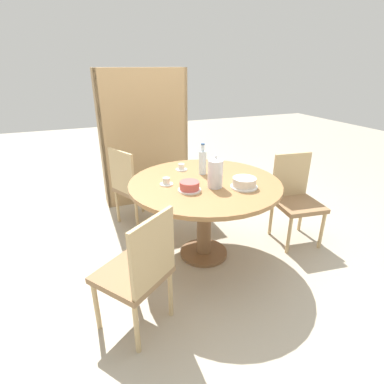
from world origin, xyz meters
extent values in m
plane|color=#B2A893|center=(0.00, 0.00, 0.00)|extent=(14.00, 14.00, 0.00)
cylinder|color=brown|center=(0.00, 0.00, 0.01)|extent=(0.45, 0.45, 0.03)
cylinder|color=brown|center=(0.00, 0.00, 0.38)|extent=(0.13, 0.13, 0.69)
cylinder|color=#9E7042|center=(0.00, 0.00, 0.74)|extent=(1.34, 1.34, 0.04)
cylinder|color=tan|center=(-0.75, -0.33, 0.20)|extent=(0.03, 0.03, 0.39)
cylinder|color=tan|center=(-1.04, -0.54, 0.20)|extent=(0.03, 0.03, 0.39)
cylinder|color=tan|center=(-0.54, -0.62, 0.20)|extent=(0.03, 0.03, 0.39)
cylinder|color=tan|center=(-0.83, -0.83, 0.20)|extent=(0.03, 0.03, 0.39)
cube|color=#93704C|center=(-0.79, -0.58, 0.42)|extent=(0.59, 0.59, 0.04)
cube|color=tan|center=(-0.67, -0.74, 0.67)|extent=(0.34, 0.26, 0.46)
cylinder|color=tan|center=(0.77, -0.29, 0.20)|extent=(0.03, 0.03, 0.39)
cylinder|color=tan|center=(1.12, -0.33, 0.20)|extent=(0.03, 0.03, 0.39)
cylinder|color=tan|center=(0.82, 0.07, 0.20)|extent=(0.03, 0.03, 0.39)
cylinder|color=tan|center=(1.17, 0.02, 0.20)|extent=(0.03, 0.03, 0.39)
cube|color=#93704C|center=(0.97, -0.13, 0.42)|extent=(0.47, 0.47, 0.04)
cube|color=tan|center=(1.00, 0.06, 0.67)|extent=(0.40, 0.08, 0.46)
cylinder|color=tan|center=(-0.18, 0.80, 0.20)|extent=(0.03, 0.03, 0.39)
cylinder|color=tan|center=(-0.34, 1.12, 0.20)|extent=(0.03, 0.03, 0.39)
cylinder|color=tan|center=(-0.51, 0.64, 0.20)|extent=(0.03, 0.03, 0.39)
cylinder|color=tan|center=(-0.66, 0.97, 0.20)|extent=(0.03, 0.03, 0.39)
cube|color=#93704C|center=(-0.42, 0.88, 0.42)|extent=(0.56, 0.56, 0.04)
cube|color=tan|center=(-0.60, 0.80, 0.67)|extent=(0.20, 0.37, 0.46)
cube|color=tan|center=(0.35, 1.52, 0.84)|extent=(0.04, 0.28, 1.67)
cube|color=tan|center=(-0.70, 1.52, 0.84)|extent=(0.04, 0.28, 1.67)
cube|color=tan|center=(-0.18, 1.39, 0.84)|extent=(1.09, 0.02, 1.67)
cube|color=tan|center=(-0.18, 1.52, 0.02)|extent=(1.02, 0.27, 0.04)
cube|color=tan|center=(-0.18, 1.52, 0.42)|extent=(1.02, 0.27, 0.04)
cube|color=tan|center=(-0.18, 1.52, 0.84)|extent=(1.02, 0.27, 0.04)
cube|color=tan|center=(-0.18, 1.52, 1.26)|extent=(1.02, 0.27, 0.04)
cube|color=tan|center=(-0.18, 1.52, 1.66)|extent=(1.02, 0.27, 0.04)
cube|color=#703384|center=(0.11, 1.51, 0.20)|extent=(0.46, 0.21, 0.33)
cube|color=#28703D|center=(-0.46, 1.51, 0.17)|extent=(0.46, 0.21, 0.27)
cube|color=#703384|center=(0.15, 1.51, 0.60)|extent=(0.38, 0.21, 0.32)
cube|color=#B72D28|center=(-0.50, 1.51, 0.58)|extent=(0.38, 0.21, 0.29)
cube|color=#B72D28|center=(0.14, 1.51, 1.00)|extent=(0.40, 0.21, 0.28)
cube|color=orange|center=(-0.49, 1.51, 1.01)|extent=(0.40, 0.21, 0.31)
cube|color=orange|center=(0.15, 1.51, 1.41)|extent=(0.38, 0.21, 0.27)
cube|color=#703384|center=(-0.50, 1.51, 1.45)|extent=(0.38, 0.21, 0.35)
cylinder|color=silver|center=(0.03, -0.14, 0.87)|extent=(0.13, 0.13, 0.23)
cone|color=silver|center=(0.03, -0.14, 1.00)|extent=(0.11, 0.11, 0.02)
sphere|color=silver|center=(0.03, -0.14, 1.02)|extent=(0.02, 0.02, 0.02)
cylinder|color=silver|center=(0.06, 0.19, 0.87)|extent=(0.07, 0.07, 0.22)
cylinder|color=silver|center=(0.06, 0.19, 1.01)|extent=(0.03, 0.03, 0.06)
cylinder|color=#2D5184|center=(0.06, 0.19, 1.04)|extent=(0.04, 0.04, 0.01)
cylinder|color=white|center=(0.25, -0.24, 0.76)|extent=(0.23, 0.23, 0.01)
cylinder|color=silver|center=(0.25, -0.24, 0.81)|extent=(0.20, 0.20, 0.07)
cylinder|color=white|center=(-0.20, -0.14, 0.76)|extent=(0.19, 0.19, 0.01)
cylinder|color=#C65651|center=(-0.20, -0.14, 0.80)|extent=(0.16, 0.16, 0.07)
cylinder|color=white|center=(-0.08, 0.38, 0.76)|extent=(0.11, 0.11, 0.01)
cylinder|color=silver|center=(-0.08, 0.38, 0.79)|extent=(0.06, 0.06, 0.05)
cylinder|color=white|center=(-0.33, 0.06, 0.76)|extent=(0.11, 0.11, 0.01)
cylinder|color=silver|center=(-0.33, 0.06, 0.79)|extent=(0.06, 0.06, 0.05)
camera|label=1|loc=(-1.02, -2.23, 1.71)|focal=28.00mm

